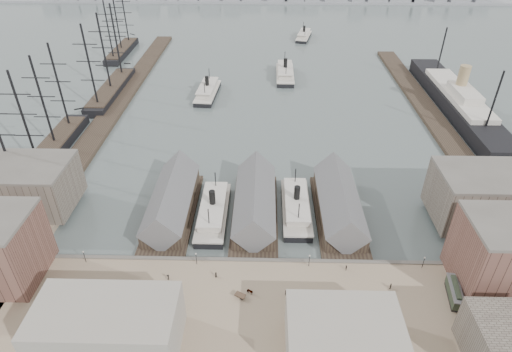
{
  "coord_description": "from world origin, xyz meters",
  "views": [
    {
      "loc": [
        2.9,
        -88.94,
        85.26
      ],
      "look_at": [
        0.0,
        30.0,
        6.0
      ],
      "focal_mm": 30.0,
      "sensor_mm": 36.0,
      "label": 1
    }
  ],
  "objects_px": {
    "ferry_docked_west": "(213,211)",
    "horse_cart_left": "(116,294)",
    "tram": "(454,293)",
    "ocean_steamer": "(457,100)",
    "horse_cart_right": "(338,304)",
    "horse_cart_center": "(247,293)"
  },
  "relations": [
    {
      "from": "ocean_steamer",
      "to": "tram",
      "type": "bearing_deg",
      "value": -110.24
    },
    {
      "from": "horse_cart_center",
      "to": "horse_cart_left",
      "type": "bearing_deg",
      "value": 119.65
    },
    {
      "from": "ferry_docked_west",
      "to": "horse_cart_left",
      "type": "distance_m",
      "value": 39.57
    },
    {
      "from": "ferry_docked_west",
      "to": "horse_cart_center",
      "type": "xyz_separation_m",
      "value": [
        11.93,
        -32.76,
        0.37
      ]
    },
    {
      "from": "tram",
      "to": "horse_cart_right",
      "type": "xyz_separation_m",
      "value": [
        -28.55,
        -3.44,
        -0.94
      ]
    },
    {
      "from": "ferry_docked_west",
      "to": "tram",
      "type": "height_order",
      "value": "ferry_docked_west"
    },
    {
      "from": "tram",
      "to": "horse_cart_left",
      "type": "distance_m",
      "value": 82.95
    },
    {
      "from": "ferry_docked_west",
      "to": "ocean_steamer",
      "type": "relative_size",
      "value": 0.28
    },
    {
      "from": "horse_cart_center",
      "to": "horse_cart_right",
      "type": "relative_size",
      "value": 1.03
    },
    {
      "from": "ferry_docked_west",
      "to": "horse_cart_left",
      "type": "height_order",
      "value": "ferry_docked_west"
    },
    {
      "from": "ferry_docked_west",
      "to": "tram",
      "type": "xyz_separation_m",
      "value": [
        62.56,
        -32.3,
        1.32
      ]
    },
    {
      "from": "ferry_docked_west",
      "to": "ocean_steamer",
      "type": "bearing_deg",
      "value": 38.27
    },
    {
      "from": "ferry_docked_west",
      "to": "horse_cart_center",
      "type": "distance_m",
      "value": 34.87
    },
    {
      "from": "ocean_steamer",
      "to": "horse_cart_right",
      "type": "distance_m",
      "value": 138.22
    },
    {
      "from": "ocean_steamer",
      "to": "horse_cart_right",
      "type": "bearing_deg",
      "value": -120.91
    },
    {
      "from": "ferry_docked_west",
      "to": "tram",
      "type": "bearing_deg",
      "value": -27.31
    },
    {
      "from": "tram",
      "to": "horse_cart_right",
      "type": "distance_m",
      "value": 28.77
    },
    {
      "from": "ferry_docked_west",
      "to": "ocean_steamer",
      "type": "xyz_separation_m",
      "value": [
        105.0,
        82.84,
        2.01
      ]
    },
    {
      "from": "ferry_docked_west",
      "to": "horse_cart_center",
      "type": "relative_size",
      "value": 6.04
    },
    {
      "from": "horse_cart_right",
      "to": "horse_cart_center",
      "type": "bearing_deg",
      "value": 86.33
    },
    {
      "from": "ocean_steamer",
      "to": "tram",
      "type": "xyz_separation_m",
      "value": [
        -42.44,
        -115.14,
        -0.68
      ]
    },
    {
      "from": "ocean_steamer",
      "to": "horse_cart_center",
      "type": "bearing_deg",
      "value": -128.84
    }
  ]
}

